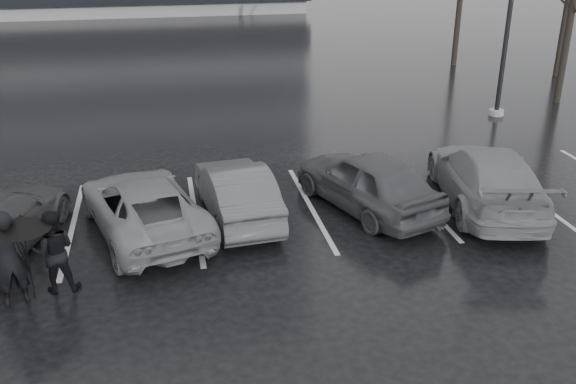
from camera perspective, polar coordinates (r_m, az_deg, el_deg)
The scene contains 9 objects.
ground at distance 13.40m, azimuth 1.96°, elevation -5.90°, with size 160.00×160.00×0.00m, color black.
car_main at distance 15.43m, azimuth 7.11°, elevation 1.02°, with size 1.71×4.26×1.45m, color black.
car_west_a at distance 14.97m, azimuth -4.59°, elevation 0.10°, with size 1.38×3.96×1.31m, color #2D2D2F.
car_west_b at distance 14.57m, azimuth -12.72°, elevation -1.18°, with size 2.12×4.59×1.28m, color #545457.
car_east at distance 16.25m, azimuth 17.22°, elevation 1.30°, with size 2.05×5.04×1.46m, color #545457.
pedestrian_left at distance 12.50m, azimuth -23.62°, elevation -5.46°, with size 0.68×0.45×1.86m, color black.
pedestrian_right at distance 12.71m, azimuth -20.08°, elevation -4.97°, with size 0.80×0.62×1.64m, color black.
umbrella at distance 12.27m, azimuth -22.62°, elevation -2.53°, with size 1.01×1.01×1.71m.
stall_stripes at distance 15.45m, azimuth -3.04°, elevation -1.73°, with size 19.72×5.00×0.00m.
Camera 1 is at (-2.74, -11.36, 6.54)m, focal length 40.00 mm.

